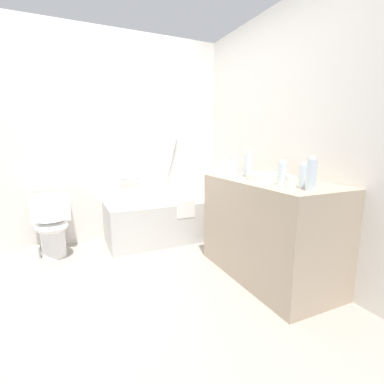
{
  "coord_description": "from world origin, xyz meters",
  "views": [
    {
      "loc": [
        -0.32,
        -2.24,
        1.21
      ],
      "look_at": [
        0.78,
        0.17,
        0.71
      ],
      "focal_mm": 26.08,
      "sensor_mm": 36.0,
      "label": 1
    }
  ],
  "objects_px": {
    "bathtub": "(169,218)",
    "water_bottle_3": "(249,164)",
    "sink_basin": "(267,177)",
    "toilet_paper_roll": "(35,253)",
    "water_bottle_0": "(233,166)",
    "water_bottle_1": "(282,173)",
    "toilet": "(52,224)",
    "sink_faucet": "(285,175)",
    "water_bottle_4": "(311,175)",
    "drinking_glass_1": "(291,182)",
    "drinking_glass_0": "(286,179)",
    "water_bottle_2": "(247,165)",
    "water_bottle_5": "(304,176)"
  },
  "relations": [
    {
      "from": "toilet_paper_roll",
      "to": "sink_faucet",
      "type": "bearing_deg",
      "value": -30.5
    },
    {
      "from": "water_bottle_2",
      "to": "water_bottle_4",
      "type": "height_order",
      "value": "water_bottle_4"
    },
    {
      "from": "water_bottle_3",
      "to": "water_bottle_5",
      "type": "bearing_deg",
      "value": -89.06
    },
    {
      "from": "bathtub",
      "to": "water_bottle_3",
      "type": "xyz_separation_m",
      "value": [
        0.41,
        -1.03,
        0.72
      ]
    },
    {
      "from": "sink_faucet",
      "to": "water_bottle_0",
      "type": "distance_m",
      "value": 0.51
    },
    {
      "from": "water_bottle_3",
      "to": "toilet_paper_roll",
      "type": "relative_size",
      "value": 2.01
    },
    {
      "from": "toilet",
      "to": "water_bottle_1",
      "type": "distance_m",
      "value": 2.34
    },
    {
      "from": "water_bottle_2",
      "to": "water_bottle_4",
      "type": "relative_size",
      "value": 0.94
    },
    {
      "from": "bathtub",
      "to": "drinking_glass_0",
      "type": "height_order",
      "value": "bathtub"
    },
    {
      "from": "water_bottle_2",
      "to": "water_bottle_5",
      "type": "distance_m",
      "value": 0.73
    },
    {
      "from": "toilet",
      "to": "drinking_glass_1",
      "type": "xyz_separation_m",
      "value": [
        1.66,
        -1.63,
        0.56
      ]
    },
    {
      "from": "drinking_glass_0",
      "to": "toilet_paper_roll",
      "type": "height_order",
      "value": "drinking_glass_0"
    },
    {
      "from": "toilet",
      "to": "sink_basin",
      "type": "distance_m",
      "value": 2.23
    },
    {
      "from": "sink_basin",
      "to": "sink_faucet",
      "type": "height_order",
      "value": "sink_faucet"
    },
    {
      "from": "sink_basin",
      "to": "water_bottle_2",
      "type": "height_order",
      "value": "water_bottle_2"
    },
    {
      "from": "sink_basin",
      "to": "toilet_paper_roll",
      "type": "bearing_deg",
      "value": 146.95
    },
    {
      "from": "toilet",
      "to": "sink_faucet",
      "type": "height_order",
      "value": "sink_faucet"
    },
    {
      "from": "drinking_glass_1",
      "to": "toilet_paper_roll",
      "type": "height_order",
      "value": "drinking_glass_1"
    },
    {
      "from": "bathtub",
      "to": "water_bottle_4",
      "type": "height_order",
      "value": "bathtub"
    },
    {
      "from": "sink_basin",
      "to": "water_bottle_3",
      "type": "xyz_separation_m",
      "value": [
        -0.04,
        0.22,
        0.09
      ]
    },
    {
      "from": "sink_basin",
      "to": "sink_faucet",
      "type": "xyz_separation_m",
      "value": [
        0.2,
        -0.0,
        0.01
      ]
    },
    {
      "from": "water_bottle_3",
      "to": "toilet_paper_roll",
      "type": "xyz_separation_m",
      "value": [
        -1.89,
        1.04,
        -0.92
      ]
    },
    {
      "from": "bathtub",
      "to": "sink_basin",
      "type": "relative_size",
      "value": 4.41
    },
    {
      "from": "bathtub",
      "to": "water_bottle_3",
      "type": "height_order",
      "value": "bathtub"
    },
    {
      "from": "water_bottle_5",
      "to": "drinking_glass_1",
      "type": "height_order",
      "value": "water_bottle_5"
    },
    {
      "from": "water_bottle_0",
      "to": "water_bottle_4",
      "type": "relative_size",
      "value": 0.82
    },
    {
      "from": "sink_faucet",
      "to": "water_bottle_5",
      "type": "xyz_separation_m",
      "value": [
        -0.23,
        -0.43,
        0.05
      ]
    },
    {
      "from": "sink_faucet",
      "to": "water_bottle_3",
      "type": "height_order",
      "value": "water_bottle_3"
    },
    {
      "from": "water_bottle_0",
      "to": "toilet_paper_roll",
      "type": "relative_size",
      "value": 1.55
    },
    {
      "from": "bathtub",
      "to": "sink_basin",
      "type": "xyz_separation_m",
      "value": [
        0.45,
        -1.25,
        0.63
      ]
    },
    {
      "from": "toilet",
      "to": "sink_faucet",
      "type": "distance_m",
      "value": 2.39
    },
    {
      "from": "bathtub",
      "to": "toilet",
      "type": "distance_m",
      "value": 1.3
    },
    {
      "from": "water_bottle_2",
      "to": "drinking_glass_0",
      "type": "xyz_separation_m",
      "value": [
        -0.01,
        -0.52,
        -0.07
      ]
    },
    {
      "from": "water_bottle_1",
      "to": "water_bottle_3",
      "type": "height_order",
      "value": "water_bottle_3"
    },
    {
      "from": "sink_faucet",
      "to": "water_bottle_4",
      "type": "bearing_deg",
      "value": -117.46
    },
    {
      "from": "sink_faucet",
      "to": "water_bottle_4",
      "type": "height_order",
      "value": "water_bottle_4"
    },
    {
      "from": "water_bottle_1",
      "to": "bathtub",
      "type": "bearing_deg",
      "value": 103.97
    },
    {
      "from": "drinking_glass_0",
      "to": "toilet",
      "type": "bearing_deg",
      "value": 139.43
    },
    {
      "from": "bathtub",
      "to": "water_bottle_3",
      "type": "distance_m",
      "value": 1.32
    },
    {
      "from": "toilet_paper_roll",
      "to": "water_bottle_1",
      "type": "bearing_deg",
      "value": -39.19
    },
    {
      "from": "drinking_glass_0",
      "to": "toilet_paper_roll",
      "type": "distance_m",
      "value": 2.57
    },
    {
      "from": "water_bottle_0",
      "to": "water_bottle_4",
      "type": "bearing_deg",
      "value": -90.52
    },
    {
      "from": "sink_faucet",
      "to": "water_bottle_0",
      "type": "height_order",
      "value": "water_bottle_0"
    },
    {
      "from": "sink_basin",
      "to": "toilet_paper_roll",
      "type": "distance_m",
      "value": 2.44
    },
    {
      "from": "water_bottle_1",
      "to": "water_bottle_3",
      "type": "xyz_separation_m",
      "value": [
        0.04,
        0.47,
        0.03
      ]
    },
    {
      "from": "bathtub",
      "to": "water_bottle_4",
      "type": "bearing_deg",
      "value": -78.22
    },
    {
      "from": "sink_basin",
      "to": "sink_faucet",
      "type": "distance_m",
      "value": 0.2
    },
    {
      "from": "sink_faucet",
      "to": "drinking_glass_0",
      "type": "distance_m",
      "value": 0.3
    },
    {
      "from": "bathtub",
      "to": "water_bottle_5",
      "type": "height_order",
      "value": "bathtub"
    },
    {
      "from": "sink_basin",
      "to": "water_bottle_4",
      "type": "xyz_separation_m",
      "value": [
        -0.08,
        -0.54,
        0.08
      ]
    }
  ]
}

